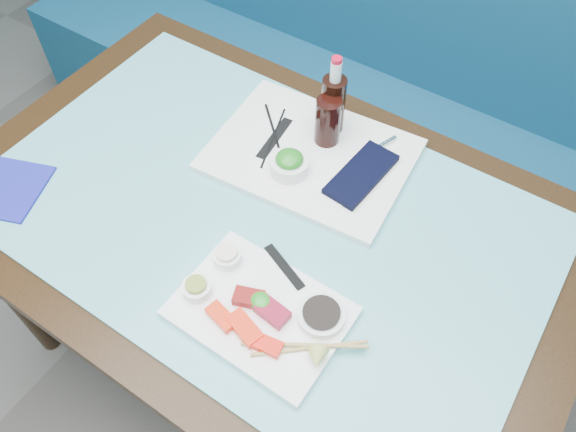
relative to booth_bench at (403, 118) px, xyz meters
The scene contains 34 objects.
booth_bench is the anchor object (origin of this frame).
dining_table 0.89m from the booth_bench, 90.00° to the right, with size 1.40×0.90×0.75m.
glass_top 0.92m from the booth_bench, 90.00° to the right, with size 1.22×0.76×0.01m, color #5EB4BC.
sashimi_plate 1.12m from the booth_bench, 82.19° to the right, with size 0.32×0.23×0.02m, color white.
salmon_left 1.17m from the booth_bench, 85.17° to the right, with size 0.06×0.03×0.02m, color #F72A09.
salmon_mid 1.17m from the booth_bench, 82.55° to the right, with size 0.07×0.04×0.02m, color #FB260A.
salmon_right 1.18m from the booth_bench, 80.02° to the right, with size 0.06×0.03×0.02m, color #FF1A0A.
tuna_left 1.12m from the booth_bench, 83.79° to the right, with size 0.06×0.04×0.02m, color maroon.
tuna_right 1.13m from the booth_bench, 80.80° to the right, with size 0.06×0.04×0.02m, color maroon.
seaweed_garnish 1.12m from the booth_bench, 82.39° to the right, with size 0.05×0.04×0.03m, color #238D20.
ramekin_wasabi 1.15m from the booth_bench, 89.06° to the right, with size 0.06×0.06×0.02m, color white.
wasabi_fill 1.16m from the booth_bench, 89.06° to the right, with size 0.04×0.04×0.01m, color olive.
ramekin_ginger 1.07m from the booth_bench, 88.69° to the right, with size 0.06×0.06×0.02m, color white.
ginger_fill 1.07m from the booth_bench, 88.69° to the right, with size 0.04×0.04×0.01m, color #FFE7D1.
soy_dish 1.10m from the booth_bench, 75.96° to the right, with size 0.09×0.09×0.02m, color white.
soy_fill 1.10m from the booth_bench, 75.96° to the right, with size 0.07×0.07×0.01m, color black.
lemon_wedge 1.18m from the booth_bench, 74.95° to the right, with size 0.04×0.04×0.03m, color #D7D766.
chopstick_sleeve 1.03m from the booth_bench, 82.23° to the right, with size 0.12×0.02×0.00m, color black.
wooden_chopstick_a 1.16m from the booth_bench, 76.53° to the right, with size 0.01×0.01×0.23m, color #AA8D50.
wooden_chopstick_b 1.16m from the booth_bench, 76.02° to the right, with size 0.01×0.01×0.22m, color tan.
serving_tray 0.75m from the booth_bench, 89.60° to the right, with size 0.46×0.34×0.02m, color white.
paper_placemat 0.76m from the booth_bench, 89.60° to the right, with size 0.30×0.21×0.00m, color white.
seaweed_bowl 0.83m from the booth_bench, 90.44° to the right, with size 0.09×0.09×0.04m, color white.
seaweed_salad 0.84m from the booth_bench, 90.44° to the right, with size 0.06×0.06×0.03m, color #20781B.
cola_glass 0.75m from the booth_bench, 88.58° to the right, with size 0.06×0.06×0.12m, color black.
navy_pouch 0.77m from the booth_bench, 77.71° to the right, with size 0.08×0.19×0.01m, color black.
fork 0.68m from the booth_bench, 76.00° to the right, with size 0.01×0.01×0.09m, color silver.
black_chopstick_a 0.77m from the booth_bench, 98.27° to the right, with size 0.01×0.01×0.20m, color black.
black_chopstick_b 0.77m from the booth_bench, 97.58° to the right, with size 0.01×0.01×0.24m, color black.
tray_sleeve 0.77m from the booth_bench, 97.93° to the right, with size 0.02×0.15×0.00m, color black.
cola_bottle_body 0.71m from the booth_bench, 89.77° to the right, with size 0.06×0.06×0.16m, color black.
cola_bottle_neck 0.79m from the booth_bench, 89.77° to the right, with size 0.03×0.03×0.05m, color white.
cola_bottle_cap 0.81m from the booth_bench, 89.77° to the right, with size 0.02×0.02×0.01m, color red.
blue_napkin 1.28m from the booth_bench, 115.12° to the right, with size 0.17×0.17×0.01m, color navy.
Camera 1 is at (0.46, 0.87, 1.74)m, focal length 35.00 mm.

